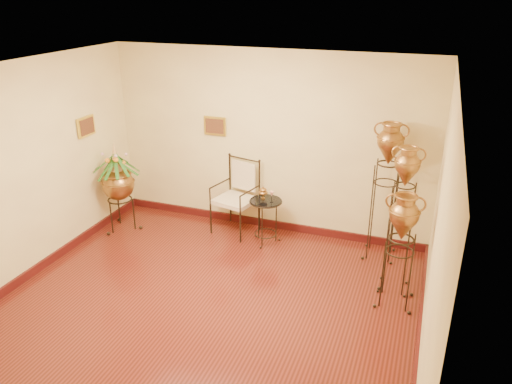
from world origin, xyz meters
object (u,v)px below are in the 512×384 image
(amphora_mid, at_px, (385,191))
(amphora_tall, at_px, (401,219))
(armchair, at_px, (235,197))
(planter_urn, at_px, (118,181))
(side_table, at_px, (266,220))

(amphora_mid, bearing_deg, amphora_tall, -70.71)
(armchair, bearing_deg, amphora_mid, 13.47)
(amphora_tall, relative_size, armchair, 1.66)
(amphora_mid, xyz_separation_m, planter_urn, (-3.98, -0.52, -0.19))
(planter_urn, distance_m, armchair, 1.83)
(amphora_mid, relative_size, armchair, 1.72)
(amphora_tall, bearing_deg, planter_urn, 176.28)
(amphora_mid, bearing_deg, planter_urn, -172.55)
(amphora_mid, bearing_deg, armchair, -180.00)
(amphora_tall, bearing_deg, side_table, 162.31)
(amphora_mid, xyz_separation_m, armchair, (-2.23, -0.00, -0.42))
(amphora_tall, relative_size, side_table, 2.21)
(armchair, bearing_deg, amphora_tall, -4.13)
(planter_urn, height_order, armchair, planter_urn)
(amphora_tall, xyz_separation_m, side_table, (-1.95, 0.62, -0.62))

